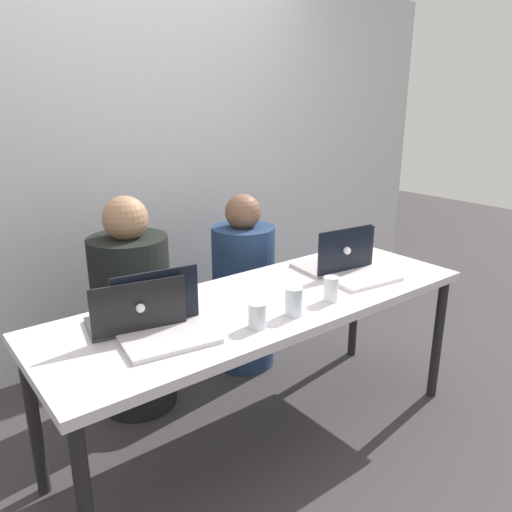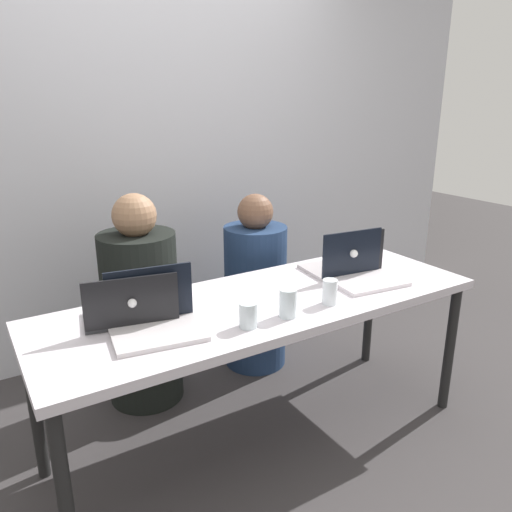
# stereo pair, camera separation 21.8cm
# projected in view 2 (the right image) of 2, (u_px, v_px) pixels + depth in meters

# --- Properties ---
(ground_plane) EXTENTS (12.00, 12.00, 0.00)m
(ground_plane) POSITION_uv_depth(u_px,v_px,m) (263.00, 437.00, 2.41)
(ground_plane) COLOR #383536
(back_wall) EXTENTS (5.16, 0.10, 2.31)m
(back_wall) POSITION_uv_depth(u_px,v_px,m) (153.00, 166.00, 3.08)
(back_wall) COLOR silver
(back_wall) RESTS_ON ground
(desk) EXTENTS (1.98, 0.68, 0.72)m
(desk) POSITION_uv_depth(u_px,v_px,m) (264.00, 312.00, 2.20)
(desk) COLOR silver
(desk) RESTS_ON ground
(person_on_left) EXTENTS (0.48, 0.48, 1.12)m
(person_on_left) POSITION_uv_depth(u_px,v_px,m) (142.00, 312.00, 2.59)
(person_on_left) COLOR black
(person_on_left) RESTS_ON ground
(person_on_right) EXTENTS (0.42, 0.42, 1.05)m
(person_on_right) POSITION_uv_depth(u_px,v_px,m) (255.00, 291.00, 2.95)
(person_on_right) COLOR navy
(person_on_right) RESTS_ON ground
(laptop_back_left) EXTENTS (0.39, 0.28, 0.21)m
(laptop_back_left) POSITION_uv_depth(u_px,v_px,m) (131.00, 311.00, 1.96)
(laptop_back_left) COLOR #37393C
(laptop_back_left) RESTS_ON desk
(laptop_front_right) EXTENTS (0.35, 0.28, 0.22)m
(laptop_front_right) POSITION_uv_depth(u_px,v_px,m) (364.00, 272.00, 2.38)
(laptop_front_right) COLOR silver
(laptop_front_right) RESTS_ON desk
(laptop_front_left) EXTENTS (0.37, 0.29, 0.23)m
(laptop_front_left) POSITION_uv_depth(u_px,v_px,m) (155.00, 319.00, 1.87)
(laptop_front_left) COLOR silver
(laptop_front_left) RESTS_ON desk
(laptop_back_right) EXTENTS (0.36, 0.29, 0.23)m
(laptop_back_right) POSITION_uv_depth(u_px,v_px,m) (342.00, 263.00, 2.50)
(laptop_back_right) COLOR #B7B0B3
(laptop_back_right) RESTS_ON desk
(water_glass_left) EXTENTS (0.07, 0.07, 0.10)m
(water_glass_left) POSITION_uv_depth(u_px,v_px,m) (248.00, 317.00, 1.91)
(water_glass_left) COLOR silver
(water_glass_left) RESTS_ON desk
(water_glass_center) EXTENTS (0.07, 0.07, 0.12)m
(water_glass_center) POSITION_uv_depth(u_px,v_px,m) (288.00, 305.00, 2.00)
(water_glass_center) COLOR silver
(water_glass_center) RESTS_ON desk
(water_glass_right) EXTENTS (0.06, 0.06, 0.11)m
(water_glass_right) POSITION_uv_depth(u_px,v_px,m) (330.00, 294.00, 2.12)
(water_glass_right) COLOR white
(water_glass_right) RESTS_ON desk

